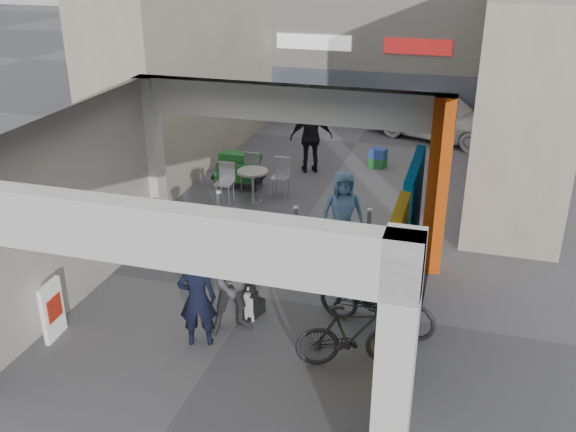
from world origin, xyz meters
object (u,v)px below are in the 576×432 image
(border_collie, at_px, (252,303))
(white_van, at_px, (439,115))
(man_with_dog, at_px, (197,299))
(bicycle_front, at_px, (377,301))
(man_back_turned, at_px, (236,281))
(bicycle_rear, at_px, (353,335))
(man_crates, at_px, (311,137))
(produce_stand, at_px, (238,174))
(cafe_set, at_px, (252,184))
(man_elderly, at_px, (342,213))

(border_collie, xyz_separation_m, white_van, (2.24, 11.88, 0.48))
(man_with_dog, distance_m, bicycle_front, 2.96)
(bicycle_front, bearing_deg, man_back_turned, 120.05)
(bicycle_rear, bearing_deg, man_crates, -0.42)
(border_collie, bearing_deg, bicycle_rear, -6.50)
(produce_stand, xyz_separation_m, bicycle_rear, (4.40, -6.75, 0.19))
(bicycle_rear, bearing_deg, man_with_dog, 74.25)
(bicycle_front, bearing_deg, produce_stand, 51.46)
(man_crates, distance_m, white_van, 5.34)
(cafe_set, relative_size, produce_stand, 1.24)
(cafe_set, relative_size, man_elderly, 0.90)
(man_crates, bearing_deg, produce_stand, 24.97)
(cafe_set, bearing_deg, white_van, 57.88)
(cafe_set, xyz_separation_m, bicycle_rear, (3.80, -6.16, 0.18))
(man_back_turned, distance_m, bicycle_front, 2.36)
(man_with_dog, distance_m, bicycle_rear, 2.51)
(border_collie, bearing_deg, white_van, 96.00)
(man_with_dog, relative_size, bicycle_rear, 0.94)
(produce_stand, bearing_deg, bicycle_rear, -67.46)
(cafe_set, bearing_deg, man_elderly, -40.92)
(man_with_dog, height_order, bicycle_rear, man_with_dog)
(white_van, bearing_deg, bicycle_front, -159.49)
(man_elderly, bearing_deg, bicycle_front, -88.18)
(produce_stand, xyz_separation_m, man_with_dog, (1.91, -6.90, 0.49))
(bicycle_rear, bearing_deg, man_elderly, -4.56)
(produce_stand, relative_size, bicycle_front, 0.64)
(produce_stand, height_order, bicycle_rear, bicycle_rear)
(cafe_set, height_order, man_back_turned, man_back_turned)
(bicycle_front, bearing_deg, man_with_dog, 127.22)
(cafe_set, bearing_deg, border_collie, -70.69)
(man_crates, distance_m, bicycle_rear, 8.90)
(border_collie, bearing_deg, man_elderly, 87.96)
(border_collie, relative_size, man_elderly, 0.40)
(man_elderly, relative_size, bicycle_front, 0.88)
(man_with_dog, xyz_separation_m, man_back_turned, (0.46, 0.53, 0.10))
(man_elderly, xyz_separation_m, bicycle_rear, (0.96, -3.70, -0.38))
(border_collie, xyz_separation_m, man_back_turned, (-0.10, -0.45, 0.65))
(man_back_turned, bearing_deg, white_van, 46.15)
(man_with_dog, bearing_deg, bicycle_front, -173.98)
(cafe_set, distance_m, bicycle_front, 6.46)
(border_collie, bearing_deg, man_back_turned, -85.43)
(border_collie, relative_size, bicycle_front, 0.35)
(produce_stand, bearing_deg, man_with_dog, -85.09)
(man_elderly, bearing_deg, produce_stand, 116.38)
(man_crates, bearing_deg, man_with_dog, 70.21)
(bicycle_front, bearing_deg, border_collie, 109.39)
(bicycle_rear, bearing_deg, man_back_turned, 60.14)
(border_collie, xyz_separation_m, bicycle_rear, (1.94, -0.83, 0.24))
(man_back_turned, height_order, white_van, man_back_turned)
(bicycle_rear, xyz_separation_m, white_van, (0.31, 12.71, 0.24))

